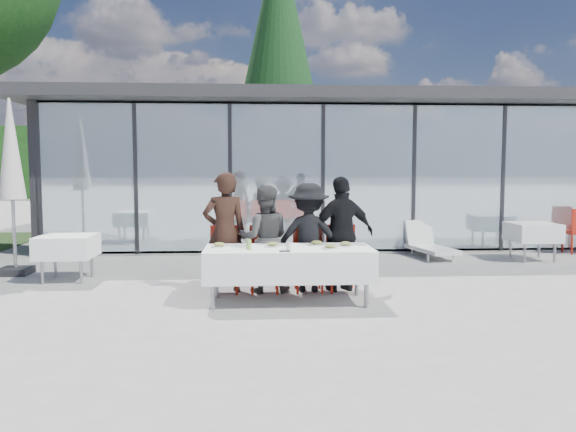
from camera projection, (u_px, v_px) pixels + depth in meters
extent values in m
plane|color=#A09C98|center=(285.00, 298.00, 7.88)|extent=(90.00, 90.00, 0.00)
cube|color=gray|center=(339.00, 231.00, 15.96)|extent=(14.00, 8.00, 0.10)
cube|color=black|center=(323.00, 175.00, 19.71)|extent=(14.00, 0.20, 3.20)
cube|color=black|center=(91.00, 177.00, 15.41)|extent=(0.20, 8.00, 3.20)
cube|color=black|center=(576.00, 176.00, 16.24)|extent=(0.20, 8.00, 3.20)
cube|color=silver|center=(368.00, 179.00, 11.88)|extent=(13.60, 0.06, 3.10)
cube|color=#2D2D30|center=(342.00, 114.00, 15.29)|extent=(14.80, 8.80, 0.24)
cube|color=#262628|center=(40.00, 179.00, 11.47)|extent=(0.08, 0.10, 3.10)
cube|color=#262628|center=(136.00, 179.00, 11.58)|extent=(0.08, 0.10, 3.10)
cube|color=#262628|center=(230.00, 179.00, 11.70)|extent=(0.08, 0.10, 3.10)
cube|color=#262628|center=(323.00, 179.00, 11.82)|extent=(0.08, 0.10, 3.10)
cube|color=#262628|center=(413.00, 179.00, 11.94)|extent=(0.08, 0.10, 3.10)
cube|color=#262628|center=(502.00, 179.00, 12.06)|extent=(0.08, 0.10, 3.10)
cube|color=#B61B0C|center=(251.00, 223.00, 14.28)|extent=(0.45, 0.45, 0.90)
cube|color=#B61B0C|center=(308.00, 220.00, 14.87)|extent=(0.45, 0.45, 0.90)
cube|color=#B61B0C|center=(406.00, 222.00, 14.52)|extent=(0.45, 0.45, 0.90)
cube|color=#B61B0C|center=(471.00, 219.00, 15.34)|extent=(0.45, 0.45, 0.90)
cube|color=#113310|center=(34.00, 163.00, 34.70)|extent=(6.50, 2.00, 4.40)
cube|color=#113310|center=(165.00, 163.00, 35.19)|extent=(6.50, 2.00, 4.40)
cube|color=#113310|center=(292.00, 163.00, 35.67)|extent=(6.50, 2.00, 4.40)
cube|color=#113310|center=(416.00, 163.00, 36.15)|extent=(6.50, 2.00, 4.40)
cube|color=#113310|center=(536.00, 163.00, 36.64)|extent=(6.50, 2.00, 4.40)
cube|color=white|center=(289.00, 263.00, 7.59)|extent=(2.26, 0.96, 0.42)
cylinder|color=gray|center=(213.00, 283.00, 7.20)|extent=(0.06, 0.06, 0.71)
cylinder|color=gray|center=(367.00, 281.00, 7.32)|extent=(0.06, 0.06, 0.71)
cylinder|color=gray|center=(216.00, 273.00, 7.89)|extent=(0.06, 0.06, 0.71)
cylinder|color=gray|center=(357.00, 271.00, 8.02)|extent=(0.06, 0.06, 0.71)
imported|color=black|center=(225.00, 233.00, 8.20)|extent=(0.79, 0.79, 1.76)
cube|color=#B61B0C|center=(225.00, 262.00, 8.20)|extent=(0.44, 0.44, 0.05)
cube|color=#B61B0C|center=(225.00, 243.00, 8.38)|extent=(0.44, 0.04, 0.55)
cylinder|color=#B61B0C|center=(212.00, 281.00, 8.03)|extent=(0.04, 0.04, 0.43)
cylinder|color=#B61B0C|center=(237.00, 280.00, 8.05)|extent=(0.04, 0.04, 0.43)
cylinder|color=#B61B0C|center=(213.00, 276.00, 8.39)|extent=(0.04, 0.04, 0.43)
cylinder|color=#B61B0C|center=(238.00, 276.00, 8.41)|extent=(0.04, 0.04, 0.43)
imported|color=#474747|center=(264.00, 239.00, 8.24)|extent=(0.78, 0.78, 1.57)
cube|color=#B61B0C|center=(265.00, 262.00, 8.24)|extent=(0.44, 0.44, 0.05)
cube|color=#B61B0C|center=(264.00, 243.00, 8.41)|extent=(0.44, 0.04, 0.55)
cylinder|color=#B61B0C|center=(252.00, 280.00, 8.07)|extent=(0.04, 0.04, 0.43)
cylinder|color=#B61B0C|center=(277.00, 280.00, 8.09)|extent=(0.04, 0.04, 0.43)
cylinder|color=#B61B0C|center=(252.00, 275.00, 8.42)|extent=(0.04, 0.04, 0.43)
cylinder|color=#B61B0C|center=(276.00, 275.00, 8.45)|extent=(0.04, 0.04, 0.43)
imported|color=black|center=(309.00, 237.00, 8.28)|extent=(1.13, 1.13, 1.60)
cube|color=#B61B0C|center=(309.00, 261.00, 8.28)|extent=(0.44, 0.44, 0.05)
cube|color=#B61B0C|center=(308.00, 243.00, 8.45)|extent=(0.44, 0.04, 0.55)
cylinder|color=#B61B0C|center=(298.00, 280.00, 8.11)|extent=(0.04, 0.04, 0.43)
cylinder|color=#B61B0C|center=(322.00, 279.00, 8.13)|extent=(0.04, 0.04, 0.43)
cylinder|color=#B61B0C|center=(296.00, 275.00, 8.46)|extent=(0.04, 0.04, 0.43)
cylinder|color=#B61B0C|center=(319.00, 275.00, 8.49)|extent=(0.04, 0.04, 0.43)
imported|color=black|center=(342.00, 234.00, 8.31)|extent=(1.24, 1.24, 1.70)
cube|color=#B61B0C|center=(342.00, 261.00, 8.31)|extent=(0.44, 0.44, 0.05)
cube|color=#B61B0C|center=(340.00, 243.00, 8.48)|extent=(0.44, 0.04, 0.55)
cylinder|color=#B61B0C|center=(332.00, 279.00, 8.14)|extent=(0.04, 0.04, 0.43)
cylinder|color=#B61B0C|center=(356.00, 279.00, 8.16)|extent=(0.04, 0.04, 0.43)
cylinder|color=#B61B0C|center=(329.00, 275.00, 8.49)|extent=(0.04, 0.04, 0.43)
cylinder|color=#B61B0C|center=(352.00, 274.00, 8.52)|extent=(0.04, 0.04, 0.43)
cylinder|color=white|center=(219.00, 247.00, 7.62)|extent=(0.24, 0.24, 0.01)
ellipsoid|color=#D1B153|center=(219.00, 244.00, 7.62)|extent=(0.15, 0.15, 0.05)
cylinder|color=white|center=(273.00, 246.00, 7.65)|extent=(0.24, 0.24, 0.01)
ellipsoid|color=#4A6E29|center=(273.00, 244.00, 7.65)|extent=(0.15, 0.15, 0.05)
cylinder|color=white|center=(317.00, 245.00, 7.81)|extent=(0.24, 0.24, 0.01)
ellipsoid|color=#D1B153|center=(317.00, 242.00, 7.81)|extent=(0.15, 0.15, 0.05)
cylinder|color=white|center=(346.00, 246.00, 7.69)|extent=(0.24, 0.24, 0.01)
ellipsoid|color=#4A6E29|center=(346.00, 243.00, 7.69)|extent=(0.15, 0.15, 0.05)
cylinder|color=white|center=(330.00, 248.00, 7.46)|extent=(0.24, 0.24, 0.01)
ellipsoid|color=#4A6E29|center=(330.00, 246.00, 7.45)|extent=(0.15, 0.15, 0.05)
cylinder|color=#81B74C|center=(249.00, 244.00, 7.38)|extent=(0.06, 0.06, 0.14)
cylinder|color=silver|center=(289.00, 246.00, 7.38)|extent=(0.07, 0.07, 0.10)
cube|color=black|center=(285.00, 251.00, 7.21)|extent=(0.14, 0.03, 0.01)
cube|color=white|center=(67.00, 246.00, 9.09)|extent=(0.86, 0.86, 0.36)
cylinder|color=gray|center=(42.00, 262.00, 8.79)|extent=(0.05, 0.05, 0.72)
cylinder|color=gray|center=(81.00, 261.00, 8.82)|extent=(0.05, 0.05, 0.72)
cylinder|color=gray|center=(55.00, 256.00, 9.39)|extent=(0.05, 0.05, 0.72)
cylinder|color=gray|center=(92.00, 255.00, 9.42)|extent=(0.05, 0.05, 0.72)
cube|color=white|center=(533.00, 232.00, 11.13)|extent=(0.86, 0.86, 0.36)
cylinder|color=gray|center=(525.00, 244.00, 10.83)|extent=(0.05, 0.05, 0.72)
cylinder|color=gray|center=(555.00, 244.00, 10.86)|extent=(0.05, 0.05, 0.72)
cylinder|color=gray|center=(511.00, 240.00, 11.43)|extent=(0.05, 0.05, 0.72)
cylinder|color=gray|center=(539.00, 240.00, 11.46)|extent=(0.05, 0.05, 0.72)
cube|color=#B61B0C|center=(576.00, 233.00, 12.02)|extent=(0.45, 0.45, 0.05)
cylinder|color=#B61B0C|center=(572.00, 245.00, 11.85)|extent=(0.04, 0.04, 0.43)
cylinder|color=#B61B0C|center=(563.00, 242.00, 12.21)|extent=(0.04, 0.04, 0.43)
cube|color=black|center=(16.00, 271.00, 9.64)|extent=(0.50, 0.50, 0.12)
cylinder|color=gray|center=(13.00, 196.00, 9.54)|extent=(0.06, 0.06, 2.70)
cone|color=beige|center=(11.00, 149.00, 9.47)|extent=(0.44, 0.44, 1.70)
cube|color=silver|center=(432.00, 249.00, 11.44)|extent=(0.85, 1.40, 0.08)
cube|color=silver|center=(419.00, 233.00, 11.95)|extent=(0.64, 0.38, 0.54)
cylinder|color=silver|center=(428.00, 259.00, 10.89)|extent=(0.04, 0.04, 0.14)
cylinder|color=silver|center=(453.00, 259.00, 10.92)|extent=(0.04, 0.04, 0.14)
cylinder|color=silver|center=(412.00, 251.00, 11.98)|extent=(0.04, 0.04, 0.14)
cylinder|color=silver|center=(435.00, 250.00, 12.01)|extent=(0.04, 0.04, 0.14)
cylinder|color=#382316|center=(279.00, 191.00, 20.76)|extent=(0.44, 0.44, 2.00)
cone|color=black|center=(279.00, 53.00, 20.34)|extent=(4.00, 4.00, 9.00)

